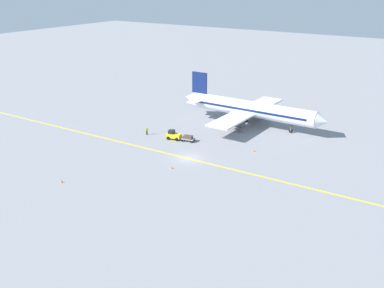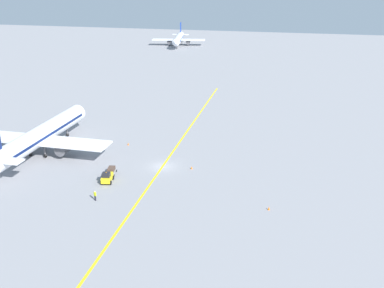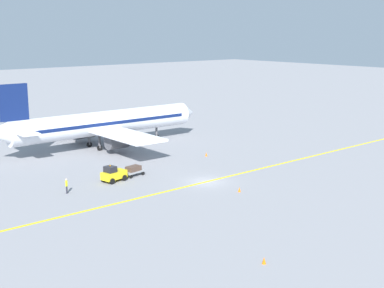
{
  "view_description": "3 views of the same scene",
  "coord_description": "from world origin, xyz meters",
  "px_view_note": "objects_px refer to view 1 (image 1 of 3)",
  "views": [
    {
      "loc": [
        64.38,
        42.89,
        31.88
      ],
      "look_at": [
        2.33,
        2.45,
        4.12
      ],
      "focal_mm": 42.0,
      "sensor_mm": 36.0,
      "label": 1
    },
    {
      "loc": [
        22.17,
        -71.6,
        33.21
      ],
      "look_at": [
        4.77,
        3.25,
        3.61
      ],
      "focal_mm": 42.0,
      "sensor_mm": 36.0,
      "label": 2
    },
    {
      "loc": [
        45.81,
        -40.48,
        17.56
      ],
      "look_at": [
        -5.95,
        2.81,
        3.25
      ],
      "focal_mm": 50.0,
      "sensor_mm": 36.0,
      "label": 3
    }
  ],
  "objects_px": {
    "baggage_tug_white": "(174,135)",
    "traffic_cone_by_wingtip": "(62,181)",
    "traffic_cone_near_nose": "(172,167)",
    "airplane_at_gate": "(250,109)",
    "traffic_cone_mid_apron": "(254,150)",
    "ground_crew_worker": "(147,131)",
    "baggage_cart_trailing": "(188,138)"
  },
  "relations": [
    {
      "from": "baggage_tug_white",
      "to": "traffic_cone_by_wingtip",
      "type": "distance_m",
      "value": 27.4
    },
    {
      "from": "traffic_cone_near_nose",
      "to": "baggage_tug_white",
      "type": "bearing_deg",
      "value": -145.93
    },
    {
      "from": "airplane_at_gate",
      "to": "traffic_cone_mid_apron",
      "type": "distance_m",
      "value": 17.1
    },
    {
      "from": "ground_crew_worker",
      "to": "traffic_cone_by_wingtip",
      "type": "bearing_deg",
      "value": 6.8
    },
    {
      "from": "ground_crew_worker",
      "to": "traffic_cone_by_wingtip",
      "type": "xyz_separation_m",
      "value": [
        26.41,
        3.15,
        -0.63
      ]
    },
    {
      "from": "airplane_at_gate",
      "to": "traffic_cone_mid_apron",
      "type": "relative_size",
      "value": 64.42
    },
    {
      "from": "ground_crew_worker",
      "to": "baggage_tug_white",
      "type": "bearing_deg",
      "value": 96.86
    },
    {
      "from": "baggage_tug_white",
      "to": "traffic_cone_near_nose",
      "type": "distance_m",
      "value": 15.24
    },
    {
      "from": "baggage_cart_trailing",
      "to": "traffic_cone_by_wingtip",
      "type": "bearing_deg",
      "value": -13.3
    },
    {
      "from": "baggage_cart_trailing",
      "to": "traffic_cone_mid_apron",
      "type": "bearing_deg",
      "value": 98.81
    },
    {
      "from": "baggage_cart_trailing",
      "to": "traffic_cone_by_wingtip",
      "type": "xyz_separation_m",
      "value": [
        27.78,
        -6.57,
        -0.49
      ]
    },
    {
      "from": "baggage_cart_trailing",
      "to": "traffic_cone_near_nose",
      "type": "height_order",
      "value": "baggage_cart_trailing"
    },
    {
      "from": "ground_crew_worker",
      "to": "traffic_cone_mid_apron",
      "type": "xyz_separation_m",
      "value": [
        -3.52,
        23.62,
        -0.63
      ]
    },
    {
      "from": "airplane_at_gate",
      "to": "traffic_cone_near_nose",
      "type": "height_order",
      "value": "airplane_at_gate"
    },
    {
      "from": "baggage_tug_white",
      "to": "traffic_cone_near_nose",
      "type": "bearing_deg",
      "value": 34.07
    },
    {
      "from": "baggage_cart_trailing",
      "to": "traffic_cone_near_nose",
      "type": "xyz_separation_m",
      "value": [
        13.2,
        5.29,
        -0.49
      ]
    },
    {
      "from": "ground_crew_worker",
      "to": "traffic_cone_mid_apron",
      "type": "relative_size",
      "value": 3.05
    },
    {
      "from": "baggage_cart_trailing",
      "to": "traffic_cone_mid_apron",
      "type": "distance_m",
      "value": 14.07
    },
    {
      "from": "traffic_cone_mid_apron",
      "to": "traffic_cone_by_wingtip",
      "type": "xyz_separation_m",
      "value": [
        29.93,
        -20.47,
        0.0
      ]
    },
    {
      "from": "airplane_at_gate",
      "to": "ground_crew_worker",
      "type": "relative_size",
      "value": 21.09
    },
    {
      "from": "airplane_at_gate",
      "to": "ground_crew_worker",
      "type": "xyz_separation_m",
      "value": [
        18.11,
        -15.38,
        -2.8
      ]
    },
    {
      "from": "baggage_tug_white",
      "to": "ground_crew_worker",
      "type": "xyz_separation_m",
      "value": [
        0.78,
        -6.47,
        0.01
      ]
    },
    {
      "from": "baggage_cart_trailing",
      "to": "traffic_cone_mid_apron",
      "type": "relative_size",
      "value": 5.11
    },
    {
      "from": "ground_crew_worker",
      "to": "traffic_cone_near_nose",
      "type": "relative_size",
      "value": 3.05
    },
    {
      "from": "airplane_at_gate",
      "to": "traffic_cone_mid_apron",
      "type": "xyz_separation_m",
      "value": [
        14.59,
        8.24,
        -3.43
      ]
    },
    {
      "from": "baggage_tug_white",
      "to": "traffic_cone_mid_apron",
      "type": "distance_m",
      "value": 17.37
    },
    {
      "from": "traffic_cone_near_nose",
      "to": "traffic_cone_mid_apron",
      "type": "distance_m",
      "value": 17.61
    },
    {
      "from": "ground_crew_worker",
      "to": "traffic_cone_near_nose",
      "type": "xyz_separation_m",
      "value": [
        11.84,
        15.0,
        -0.63
      ]
    },
    {
      "from": "baggage_tug_white",
      "to": "traffic_cone_mid_apron",
      "type": "relative_size",
      "value": 5.85
    },
    {
      "from": "ground_crew_worker",
      "to": "traffic_cone_near_nose",
      "type": "bearing_deg",
      "value": 51.73
    },
    {
      "from": "baggage_tug_white",
      "to": "ground_crew_worker",
      "type": "bearing_deg",
      "value": -83.14
    },
    {
      "from": "ground_crew_worker",
      "to": "traffic_cone_near_nose",
      "type": "distance_m",
      "value": 19.12
    }
  ]
}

